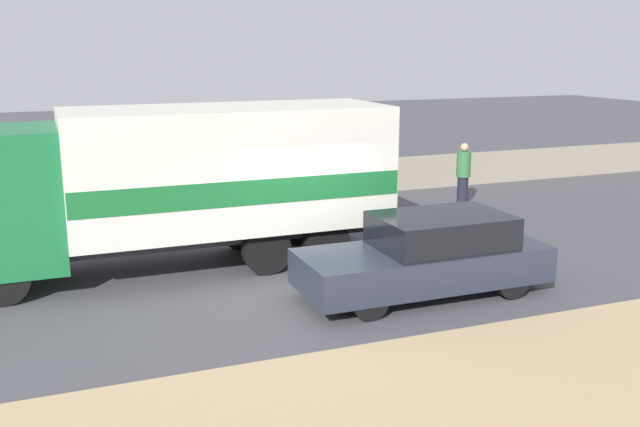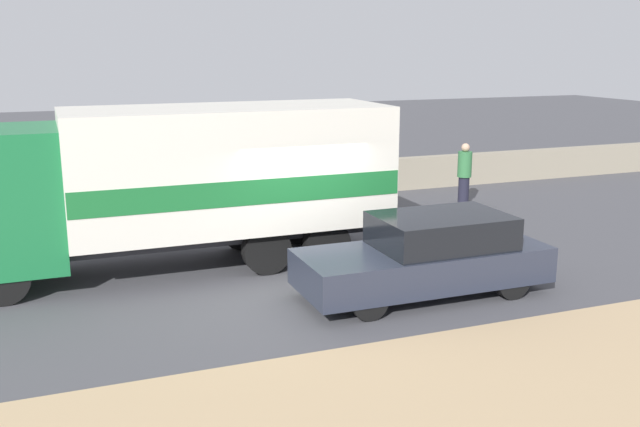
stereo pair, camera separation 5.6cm
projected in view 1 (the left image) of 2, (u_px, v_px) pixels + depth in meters
name	position (u px, v px, depth m)	size (l,w,h in m)	color
ground_plane	(318.00, 284.00, 13.27)	(80.00, 80.00, 0.00)	#47474C
dirt_shoulder_foreground	(475.00, 414.00, 8.55)	(60.00, 4.62, 0.04)	tan
stone_wall_backdrop	(222.00, 187.00, 19.85)	(60.00, 0.35, 0.98)	gray
box_truck	(184.00, 179.00, 13.81)	(8.48, 2.47, 3.17)	#196B38
car_hatchback	(428.00, 256.00, 12.57)	(4.44, 1.72, 1.43)	#282D3D
pedestrian	(463.00, 174.00, 19.44)	(0.38, 0.38, 1.75)	#1E1E2D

